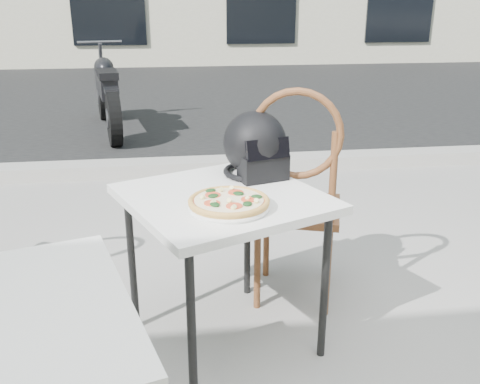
{
  "coord_description": "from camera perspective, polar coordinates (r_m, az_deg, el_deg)",
  "views": [
    {
      "loc": [
        -0.5,
        -1.64,
        1.49
      ],
      "look_at": [
        -0.23,
        0.32,
        0.77
      ],
      "focal_mm": 40.0,
      "sensor_mm": 36.0,
      "label": 1
    }
  ],
  "objects": [
    {
      "name": "plate",
      "position": [
        2.07,
        -1.19,
        -1.58
      ],
      "size": [
        0.34,
        0.34,
        0.02
      ],
      "rotation": [
        0.0,
        0.0,
        0.06
      ],
      "color": "white",
      "rests_on": "cafe_table_main"
    },
    {
      "name": "street_asphalt",
      "position": [
        8.78,
        -4.43,
        10.16
      ],
      "size": [
        30.0,
        8.0,
        0.0
      ],
      "primitive_type": "cube",
      "color": "black",
      "rests_on": "ground"
    },
    {
      "name": "pizza",
      "position": [
        2.06,
        -1.19,
        -0.98
      ],
      "size": [
        0.41,
        0.41,
        0.04
      ],
      "rotation": [
        0.0,
        0.0,
        -0.38
      ],
      "color": "tan",
      "rests_on": "plate"
    },
    {
      "name": "cafe_chair_main",
      "position": [
        2.59,
        6.01,
        0.43
      ],
      "size": [
        0.54,
        0.54,
        1.12
      ],
      "rotation": [
        0.0,
        0.0,
        2.83
      ],
      "color": "brown",
      "rests_on": "ground"
    },
    {
      "name": "helmet",
      "position": [
        2.44,
        1.69,
        4.79
      ],
      "size": [
        0.36,
        0.37,
        0.3
      ],
      "rotation": [
        0.0,
        0.0,
        0.28
      ],
      "color": "black",
      "rests_on": "cafe_table_main"
    },
    {
      "name": "curb",
      "position": [
        4.88,
        -1.54,
        2.94
      ],
      "size": [
        30.0,
        0.25,
        0.12
      ],
      "primitive_type": "cube",
      "color": "#9D9A93",
      "rests_on": "ground"
    },
    {
      "name": "cafe_table_main",
      "position": [
        2.25,
        -1.78,
        -1.8
      ],
      "size": [
        0.99,
        0.99,
        0.72
      ],
      "rotation": [
        0.0,
        0.0,
        0.4
      ],
      "color": "silver",
      "rests_on": "ground"
    },
    {
      "name": "motorcycle",
      "position": [
        6.5,
        -14.01,
        10.13
      ],
      "size": [
        0.59,
        2.01,
        1.01
      ],
      "rotation": [
        0.0,
        0.0,
        0.18
      ],
      "color": "black",
      "rests_on": "street_asphalt"
    }
  ]
}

